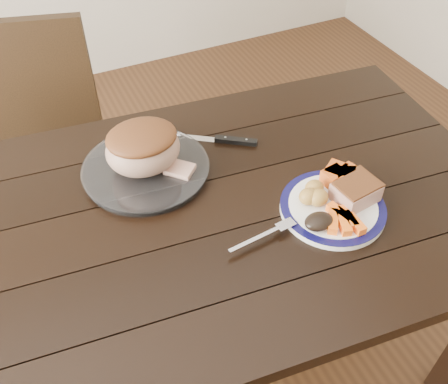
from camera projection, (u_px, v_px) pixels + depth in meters
name	position (u px, v px, depth m)	size (l,w,h in m)	color
ground	(201.00, 358.00, 1.75)	(4.00, 4.00, 0.00)	#472B16
dining_table	(193.00, 236.00, 1.29)	(1.68, 1.05, 0.75)	black
chair_far	(42.00, 143.00, 1.77)	(0.52, 0.52, 0.93)	black
dinner_plate	(332.00, 208.00, 1.22)	(0.26, 0.26, 0.02)	white
plate_rim	(333.00, 206.00, 1.21)	(0.26, 0.26, 0.02)	#0D0B3A
serving_platter	(146.00, 170.00, 1.32)	(0.33, 0.33, 0.02)	white
pork_slice	(355.00, 192.00, 1.21)	(0.10, 0.08, 0.05)	tan
roasted_potatoes	(314.00, 194.00, 1.21)	(0.08, 0.08, 0.04)	gold
carrot_batons	(343.00, 220.00, 1.16)	(0.08, 0.11, 0.02)	orange
pumpkin_wedges	(341.00, 176.00, 1.26)	(0.10, 0.09, 0.04)	orange
dark_mushroom	(319.00, 221.00, 1.15)	(0.07, 0.05, 0.03)	black
fork	(267.00, 234.00, 1.14)	(0.18, 0.04, 0.00)	silver
roast_joint	(143.00, 149.00, 1.27)	(0.19, 0.17, 0.13)	#A67B65
cut_slice	(180.00, 170.00, 1.29)	(0.07, 0.06, 0.02)	tan
carving_knife	(222.00, 140.00, 1.41)	(0.28, 0.20, 0.01)	silver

